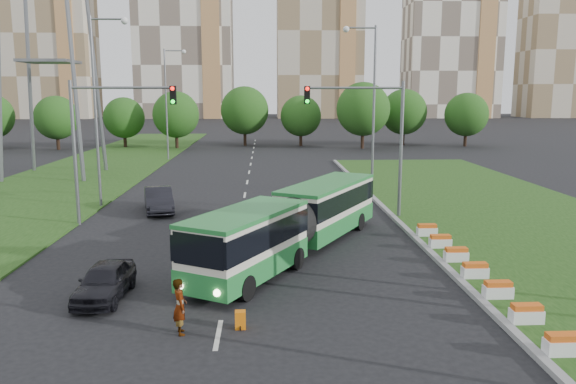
{
  "coord_description": "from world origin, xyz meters",
  "views": [
    {
      "loc": [
        -1.54,
        -22.24,
        7.3
      ],
      "look_at": [
        -0.42,
        4.39,
        2.6
      ],
      "focal_mm": 35.0,
      "sensor_mm": 36.0,
      "label": 1
    }
  ],
  "objects_px": {
    "traffic_mast_left": "(103,129)",
    "articulated_bus": "(288,221)",
    "traffic_mast_median": "(374,128)",
    "car_left_far": "(159,200)",
    "car_left_near": "(105,281)",
    "shopping_trolley": "(240,320)",
    "pedestrian": "(180,306)"
  },
  "relations": [
    {
      "from": "traffic_mast_left",
      "to": "articulated_bus",
      "type": "bearing_deg",
      "value": -32.08
    },
    {
      "from": "traffic_mast_median",
      "to": "car_left_far",
      "type": "relative_size",
      "value": 1.73
    },
    {
      "from": "traffic_mast_left",
      "to": "car_left_near",
      "type": "xyz_separation_m",
      "value": [
        3.07,
        -11.7,
        -4.7
      ]
    },
    {
      "from": "articulated_bus",
      "to": "shopping_trolley",
      "type": "bearing_deg",
      "value": -73.06
    },
    {
      "from": "car_left_near",
      "to": "shopping_trolley",
      "type": "bearing_deg",
      "value": -27.58
    },
    {
      "from": "traffic_mast_left",
      "to": "articulated_bus",
      "type": "relative_size",
      "value": 0.53
    },
    {
      "from": "articulated_bus",
      "to": "car_left_near",
      "type": "height_order",
      "value": "articulated_bus"
    },
    {
      "from": "pedestrian",
      "to": "shopping_trolley",
      "type": "bearing_deg",
      "value": -96.57
    },
    {
      "from": "traffic_mast_left",
      "to": "pedestrian",
      "type": "height_order",
      "value": "traffic_mast_left"
    },
    {
      "from": "shopping_trolley",
      "to": "car_left_far",
      "type": "bearing_deg",
      "value": 105.96
    },
    {
      "from": "car_left_far",
      "to": "shopping_trolley",
      "type": "distance_m",
      "value": 18.81
    },
    {
      "from": "traffic_mast_median",
      "to": "pedestrian",
      "type": "distance_m",
      "value": 18.74
    },
    {
      "from": "car_left_near",
      "to": "pedestrian",
      "type": "bearing_deg",
      "value": -42.73
    },
    {
      "from": "car_left_near",
      "to": "car_left_far",
      "type": "xyz_separation_m",
      "value": [
        -0.83,
        15.02,
        0.11
      ]
    },
    {
      "from": "traffic_mast_left",
      "to": "car_left_far",
      "type": "bearing_deg",
      "value": 56.13
    },
    {
      "from": "traffic_mast_left",
      "to": "car_left_near",
      "type": "distance_m",
      "value": 12.97
    },
    {
      "from": "traffic_mast_median",
      "to": "car_left_near",
      "type": "bearing_deg",
      "value": -133.6
    },
    {
      "from": "traffic_mast_left",
      "to": "car_left_near",
      "type": "relative_size",
      "value": 2.1
    },
    {
      "from": "articulated_bus",
      "to": "car_left_far",
      "type": "height_order",
      "value": "articulated_bus"
    },
    {
      "from": "traffic_mast_median",
      "to": "car_left_near",
      "type": "distance_m",
      "value": 18.15
    },
    {
      "from": "car_left_near",
      "to": "pedestrian",
      "type": "relative_size",
      "value": 2.16
    },
    {
      "from": "traffic_mast_median",
      "to": "shopping_trolley",
      "type": "relative_size",
      "value": 13.96
    },
    {
      "from": "traffic_mast_left",
      "to": "shopping_trolley",
      "type": "distance_m",
      "value": 17.39
    },
    {
      "from": "articulated_bus",
      "to": "car_left_far",
      "type": "relative_size",
      "value": 3.23
    },
    {
      "from": "articulated_bus",
      "to": "car_left_near",
      "type": "xyz_separation_m",
      "value": [
        -6.84,
        -5.49,
        -0.86
      ]
    },
    {
      "from": "articulated_bus",
      "to": "car_left_near",
      "type": "distance_m",
      "value": 8.81
    },
    {
      "from": "pedestrian",
      "to": "shopping_trolley",
      "type": "xyz_separation_m",
      "value": [
        1.82,
        0.3,
        -0.6
      ]
    },
    {
      "from": "traffic_mast_left",
      "to": "car_left_near",
      "type": "height_order",
      "value": "traffic_mast_left"
    },
    {
      "from": "pedestrian",
      "to": "shopping_trolley",
      "type": "height_order",
      "value": "pedestrian"
    },
    {
      "from": "articulated_bus",
      "to": "car_left_far",
      "type": "distance_m",
      "value": 12.26
    },
    {
      "from": "traffic_mast_median",
      "to": "traffic_mast_left",
      "type": "height_order",
      "value": "same"
    },
    {
      "from": "traffic_mast_median",
      "to": "articulated_bus",
      "type": "distance_m",
      "value": 9.71
    }
  ]
}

